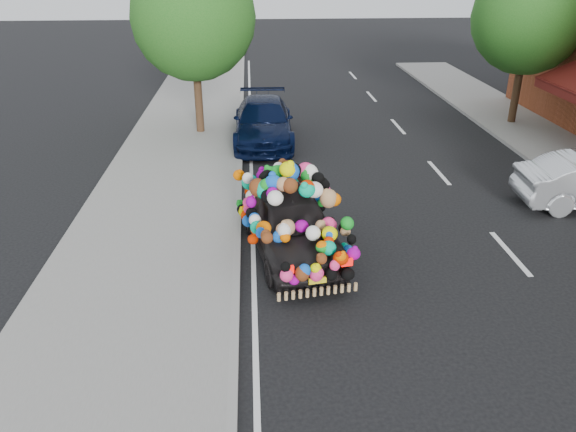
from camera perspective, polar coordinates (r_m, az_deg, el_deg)
name	(u,v)px	position (r m, az deg, el deg)	size (l,w,h in m)	color
ground	(347,258)	(12.13, 5.98, -4.32)	(100.00, 100.00, 0.00)	black
sidewalk	(144,263)	(12.17, -14.46, -4.62)	(4.00, 60.00, 0.12)	gray
kerb	(237,259)	(11.95, -5.22, -4.42)	(0.15, 60.00, 0.13)	gray
lane_markings	(510,253)	(13.20, 21.61, -3.50)	(6.00, 50.00, 0.01)	silver
tree_near_sidewalk	(193,17)	(20.09, -9.62, 19.27)	(4.20, 4.20, 6.13)	#332114
tree_far_b	(529,18)	(22.81, 23.28, 18.02)	(4.00, 4.00, 5.90)	#332114
plush_art_car	(291,208)	(11.90, 0.26, 0.82)	(2.70, 4.56, 2.04)	black
navy_sedan	(263,121)	(19.62, -2.53, 9.59)	(1.99, 4.90, 1.42)	black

